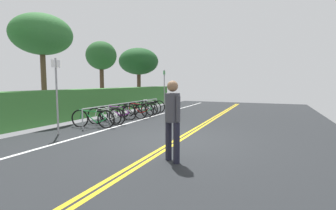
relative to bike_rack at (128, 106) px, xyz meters
name	(u,v)px	position (x,y,z in m)	size (l,w,h in m)	color
ground_plane	(177,141)	(-3.37, -3.82, -0.61)	(30.26, 10.10, 0.05)	#232628
centre_line_yellow_inner	(180,141)	(-3.37, -3.90, -0.58)	(27.24, 0.10, 0.00)	gold
centre_line_yellow_outer	(175,140)	(-3.37, -3.74, -0.58)	(27.24, 0.10, 0.00)	gold
bike_lane_stripe_white	(95,132)	(-3.37, -0.79, -0.58)	(27.24, 0.12, 0.00)	white
bike_rack	(128,106)	(0.00, 0.00, 0.00)	(6.28, 0.05, 0.77)	#9EA0A5
bicycle_0	(93,119)	(-2.62, -0.06, -0.24)	(0.55, 1.76, 0.73)	black
bicycle_1	(106,116)	(-1.88, -0.12, -0.24)	(0.48, 1.68, 0.74)	black
bicycle_2	(110,114)	(-1.32, 0.12, -0.25)	(0.65, 1.61, 0.72)	black
bicycle_3	(118,113)	(-0.67, 0.15, -0.25)	(0.63, 1.71, 0.72)	black
bicycle_4	(131,111)	(0.07, -0.13, -0.23)	(0.46, 1.76, 0.76)	black
bicycle_5	(138,110)	(0.69, -0.14, -0.24)	(0.46, 1.80, 0.75)	black
bicycle_6	(142,109)	(1.32, -0.04, -0.25)	(0.46, 1.78, 0.72)	black
bicycle_7	(148,107)	(2.01, -0.02, -0.24)	(0.49, 1.75, 0.73)	black
bicycle_8	(151,106)	(2.67, 0.12, -0.24)	(0.46, 1.79, 0.74)	black
pedestrian	(172,115)	(-5.21, -4.41, 0.44)	(0.32, 0.43, 1.77)	#1E1E2D
sign_post_near	(57,89)	(-4.11, 0.13, 0.91)	(0.36, 0.06, 2.51)	gray
sign_post_far	(164,86)	(3.89, -0.17, 0.90)	(0.36, 0.09, 2.50)	gray
hedge_backdrop	(107,100)	(1.50, 2.38, 0.11)	(15.23, 0.98, 1.39)	#387533
tree_mid	(42,35)	(-1.73, 3.51, 3.31)	(2.73, 2.73, 4.86)	brown
tree_far_right	(101,56)	(3.46, 4.25, 2.88)	(2.02, 2.02, 4.46)	#473323
tree_extra	(139,62)	(7.62, 3.78, 2.83)	(3.21, 3.21, 4.51)	#473323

